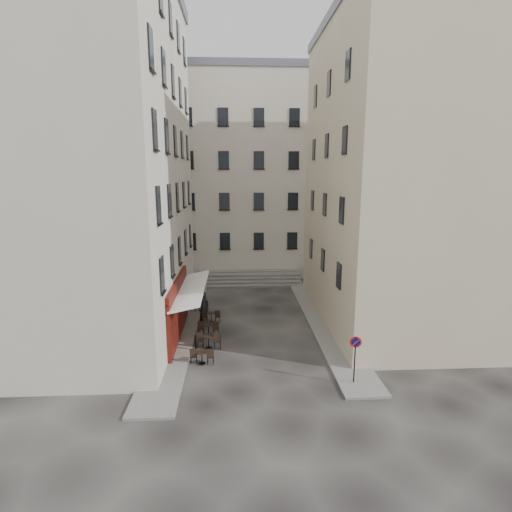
{
  "coord_description": "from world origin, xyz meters",
  "views": [
    {
      "loc": [
        -1.06,
        -21.0,
        9.37
      ],
      "look_at": [
        0.24,
        4.0,
        4.19
      ],
      "focal_mm": 28.0,
      "sensor_mm": 36.0,
      "label": 1
    }
  ],
  "objects": [
    {
      "name": "sidewalk_left",
      "position": [
        -4.5,
        4.0,
        0.06
      ],
      "size": [
        2.0,
        22.0,
        0.12
      ],
      "primitive_type": "cube",
      "color": "slate",
      "rests_on": "ground"
    },
    {
      "name": "bistro_table_b",
      "position": [
        -2.58,
        -0.59,
        0.49
      ],
      "size": [
        1.36,
        0.64,
        0.95
      ],
      "color": "black",
      "rests_on": "ground"
    },
    {
      "name": "bistro_table_d",
      "position": [
        -2.67,
        3.33,
        0.42
      ],
      "size": [
        1.17,
        0.55,
        0.82
      ],
      "color": "black",
      "rests_on": "ground"
    },
    {
      "name": "bollard_far",
      "position": [
        -3.25,
        6.0,
        0.53
      ],
      "size": [
        0.12,
        0.12,
        0.98
      ],
      "color": "black",
      "rests_on": "ground"
    },
    {
      "name": "bollard_near",
      "position": [
        -3.25,
        -1.0,
        0.53
      ],
      "size": [
        0.12,
        0.12,
        0.98
      ],
      "color": "black",
      "rests_on": "ground"
    },
    {
      "name": "pedestrian",
      "position": [
        -3.2,
        3.98,
        0.92
      ],
      "size": [
        0.79,
        0.77,
        1.84
      ],
      "primitive_type": "imported",
      "rotation": [
        0.0,
        0.0,
        3.87
      ],
      "color": "black",
      "rests_on": "ground"
    },
    {
      "name": "cafe_storefront",
      "position": [
        -4.32,
        1.0,
        1.88
      ],
      "size": [
        1.74,
        7.3,
        3.5
      ],
      "color": "#400C09",
      "rests_on": "ground"
    },
    {
      "name": "bistro_table_a",
      "position": [
        -2.8,
        -2.38,
        0.43
      ],
      "size": [
        1.19,
        0.56,
        0.84
      ],
      "color": "black",
      "rests_on": "ground"
    },
    {
      "name": "no_parking_sign",
      "position": [
        4.21,
        -4.73,
        1.65
      ],
      "size": [
        0.53,
        0.15,
        2.33
      ],
      "rotation": [
        0.0,
        0.0,
        -0.2
      ],
      "color": "black",
      "rests_on": "ground"
    },
    {
      "name": "building_back",
      "position": [
        -1.0,
        19.0,
        9.31
      ],
      "size": [
        18.2,
        10.2,
        18.6
      ],
      "color": "beige",
      "rests_on": "ground"
    },
    {
      "name": "building_left",
      "position": [
        -10.5,
        3.0,
        10.31
      ],
      "size": [
        12.2,
        16.2,
        20.6
      ],
      "color": "beige",
      "rests_on": "ground"
    },
    {
      "name": "building_right",
      "position": [
        10.5,
        3.5,
        9.31
      ],
      "size": [
        12.2,
        14.2,
        18.6
      ],
      "color": "#B9AA89",
      "rests_on": "ground"
    },
    {
      "name": "bollard_mid",
      "position": [
        -3.25,
        2.5,
        0.53
      ],
      "size": [
        0.12,
        0.12,
        0.98
      ],
      "color": "black",
      "rests_on": "ground"
    },
    {
      "name": "bistro_table_c",
      "position": [
        -2.71,
        1.23,
        0.45
      ],
      "size": [
        1.24,
        0.58,
        0.87
      ],
      "color": "black",
      "rests_on": "ground"
    },
    {
      "name": "bistro_table_e",
      "position": [
        -3.6,
        5.24,
        0.45
      ],
      "size": [
        1.25,
        0.59,
        0.88
      ],
      "color": "black",
      "rests_on": "ground"
    },
    {
      "name": "ground",
      "position": [
        0.0,
        0.0,
        0.0
      ],
      "size": [
        90.0,
        90.0,
        0.0
      ],
      "primitive_type": "plane",
      "color": "black",
      "rests_on": "ground"
    },
    {
      "name": "sidewalk_right",
      "position": [
        4.5,
        3.0,
        0.06
      ],
      "size": [
        2.0,
        18.0,
        0.12
      ],
      "primitive_type": "cube",
      "color": "slate",
      "rests_on": "ground"
    },
    {
      "name": "stone_steps",
      "position": [
        0.0,
        12.57,
        0.4
      ],
      "size": [
        9.0,
        3.15,
        0.8
      ],
      "color": "#595754",
      "rests_on": "ground"
    }
  ]
}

